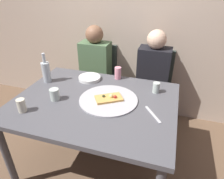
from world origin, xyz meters
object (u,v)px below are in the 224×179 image
pizza_slice_last (109,98)px  table_knife (153,114)px  tumbler_far (55,94)px  chair_right (152,83)px  wine_glass (156,88)px  plate_stack (90,78)px  guest_in_beanie (152,79)px  chair_left (98,75)px  guest_in_sweater (93,71)px  soda_can (118,73)px  pizza_tray (108,100)px  wine_bottle (46,71)px  dining_table (95,108)px  tumbler_near (22,105)px

pizza_slice_last → table_knife: pizza_slice_last is taller
tumbler_far → table_knife: (0.82, 0.03, -0.05)m
chair_right → wine_glass: bearing=98.1°
plate_stack → guest_in_beanie: (0.58, 0.42, -0.12)m
chair_left → guest_in_sweater: bearing=90.0°
soda_can → plate_stack: size_ratio=0.56×
pizza_slice_last → wine_glass: (0.36, 0.25, 0.02)m
guest_in_beanie → plate_stack: bearing=35.8°
wine_glass → guest_in_sweater: bearing=149.3°
tumbler_far → soda_can: (0.39, 0.54, 0.01)m
pizza_tray → wine_bottle: wine_bottle is taller
tumbler_far → plate_stack: tumbler_far is taller
dining_table → chair_left: chair_left is taller
pizza_tray → soda_can: bearing=95.3°
table_knife → chair_left: 1.30m
pizza_slice_last → plate_stack: (-0.31, 0.31, -0.01)m
table_knife → guest_in_sweater: bearing=-171.2°
plate_stack → tumbler_near: bearing=-112.7°
pizza_slice_last → dining_table: bearing=-163.6°
soda_can → table_knife: size_ratio=0.55×
wine_bottle → wine_glass: (1.05, 0.11, -0.06)m
plate_stack → chair_right: size_ratio=0.24×
dining_table → guest_in_sweater: (-0.33, 0.77, -0.03)m
pizza_tray → pizza_slice_last: bearing=-0.7°
guest_in_sweater → chair_right: bearing=-168.1°
tumbler_near → guest_in_beanie: 1.39m
tumbler_far → chair_right: 1.26m
tumbler_near → chair_right: size_ratio=0.12×
plate_stack → guest_in_sweater: guest_in_sweater is taller
wine_bottle → dining_table: bearing=-17.7°
chair_right → tumbler_near: bearing=55.2°
chair_left → pizza_slice_last: bearing=116.9°
pizza_tray → wine_bottle: bearing=167.9°
chair_left → wine_bottle: bearing=72.0°
soda_can → guest_in_beanie: 0.47m
wine_glass → table_knife: wine_glass is taller
dining_table → wine_bottle: size_ratio=4.63×
wine_glass → chair_left: size_ratio=0.11×
pizza_tray → chair_right: 0.95m
tumbler_far → chair_right: bearing=54.9°
tumbler_near → chair_left: (0.14, 1.23, -0.28)m
chair_right → pizza_tray: bearing=72.8°
chair_right → guest_in_sweater: size_ratio=0.77×
tumbler_near → guest_in_sweater: (0.14, 1.08, -0.16)m
plate_stack → table_knife: (0.69, -0.40, -0.01)m
wine_glass → chair_left: bearing=142.0°
tumbler_far → table_knife: tumbler_far is taller
wine_glass → table_knife: size_ratio=0.44×
table_knife → guest_in_sweater: 1.17m
dining_table → chair_right: (0.39, 0.92, -0.15)m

